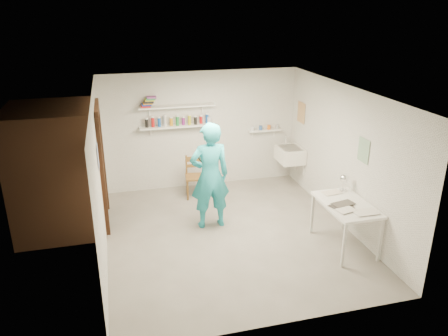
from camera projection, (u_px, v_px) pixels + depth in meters
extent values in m
cube|color=slate|center=(230.00, 235.00, 7.32)|extent=(4.00, 4.50, 0.02)
cube|color=silver|center=(231.00, 92.00, 6.46)|extent=(4.00, 4.50, 0.02)
cube|color=silver|center=(201.00, 130.00, 8.93)|extent=(4.00, 0.02, 2.40)
cube|color=silver|center=(284.00, 238.00, 4.84)|extent=(4.00, 0.02, 2.40)
cube|color=silver|center=(99.00, 180.00, 6.41)|extent=(0.02, 4.50, 2.40)
cube|color=silver|center=(345.00, 157.00, 7.36)|extent=(0.02, 4.50, 2.40)
cube|color=black|center=(102.00, 168.00, 7.44)|extent=(0.02, 0.90, 2.00)
cube|color=brown|center=(57.00, 169.00, 7.25)|extent=(1.40, 1.50, 2.10)
cube|color=brown|center=(96.00, 108.00, 7.07)|extent=(0.06, 1.05, 0.10)
cube|color=brown|center=(103.00, 179.00, 6.99)|extent=(0.06, 0.10, 2.00)
cube|color=brown|center=(103.00, 158.00, 7.90)|extent=(0.06, 0.10, 2.00)
cube|color=white|center=(178.00, 126.00, 8.64)|extent=(1.50, 0.22, 0.03)
cube|color=white|center=(177.00, 106.00, 8.50)|extent=(1.50, 0.22, 0.03)
cube|color=white|center=(265.00, 130.00, 9.20)|extent=(0.70, 0.14, 0.03)
cube|color=#334C7F|center=(98.00, 156.00, 6.34)|extent=(0.01, 0.28, 0.36)
cube|color=#995933|center=(301.00, 113.00, 8.86)|extent=(0.01, 0.34, 0.42)
cube|color=#3F724C|center=(364.00, 150.00, 6.75)|extent=(0.01, 0.30, 0.38)
cube|color=white|center=(290.00, 155.00, 9.02)|extent=(0.48, 0.60, 0.30)
imported|color=#24A5B5|center=(210.00, 176.00, 7.30)|extent=(0.69, 0.47, 1.85)
cylinder|color=beige|center=(207.00, 154.00, 7.39)|extent=(0.33, 0.05, 0.33)
cube|color=brown|center=(195.00, 177.00, 8.61)|extent=(0.44, 0.42, 0.84)
cube|color=white|center=(344.00, 225.00, 6.84)|extent=(0.68, 1.13, 0.75)
sphere|color=silver|center=(344.00, 178.00, 7.08)|extent=(0.14, 0.14, 0.14)
cylinder|color=black|center=(145.00, 123.00, 8.46)|extent=(0.06, 0.06, 0.17)
cylinder|color=red|center=(151.00, 123.00, 8.49)|extent=(0.06, 0.06, 0.17)
cylinder|color=blue|center=(158.00, 122.00, 8.52)|extent=(0.06, 0.06, 0.17)
cylinder|color=white|center=(165.00, 122.00, 8.55)|extent=(0.06, 0.06, 0.17)
cylinder|color=orange|center=(171.00, 122.00, 8.58)|extent=(0.06, 0.06, 0.17)
cylinder|color=#268C3F|center=(177.00, 121.00, 8.61)|extent=(0.06, 0.06, 0.17)
cylinder|color=#8C268C|center=(184.00, 121.00, 8.64)|extent=(0.06, 0.06, 0.17)
cylinder|color=gold|center=(190.00, 120.00, 8.67)|extent=(0.06, 0.06, 0.17)
cylinder|color=black|center=(196.00, 120.00, 8.70)|extent=(0.06, 0.06, 0.17)
cylinder|color=red|center=(203.00, 120.00, 8.73)|extent=(0.06, 0.06, 0.17)
cylinder|color=blue|center=(209.00, 119.00, 8.76)|extent=(0.06, 0.06, 0.17)
cube|color=red|center=(146.00, 107.00, 8.35)|extent=(0.18, 0.14, 0.03)
cube|color=#1933A5|center=(147.00, 105.00, 8.34)|extent=(0.18, 0.14, 0.03)
cube|color=orange|center=(148.00, 104.00, 8.34)|extent=(0.18, 0.14, 0.03)
cube|color=black|center=(149.00, 102.00, 8.33)|extent=(0.18, 0.14, 0.03)
cube|color=yellow|center=(150.00, 101.00, 8.33)|extent=(0.18, 0.14, 0.03)
cube|color=#338C4C|center=(151.00, 99.00, 8.32)|extent=(0.18, 0.14, 0.03)
cube|color=#8C3F8C|center=(151.00, 98.00, 8.32)|extent=(0.18, 0.14, 0.03)
cylinder|color=silver|center=(256.00, 128.00, 9.13)|extent=(0.07, 0.07, 0.09)
cylinder|color=#335999|center=(262.00, 128.00, 9.16)|extent=(0.07, 0.07, 0.09)
cylinder|color=orange|center=(268.00, 127.00, 9.19)|extent=(0.07, 0.07, 0.09)
cylinder|color=#999999|center=(274.00, 127.00, 9.22)|extent=(0.07, 0.07, 0.09)
cube|color=silver|center=(347.00, 203.00, 6.71)|extent=(0.30, 0.22, 0.00)
cube|color=#4C4742|center=(347.00, 203.00, 6.70)|extent=(0.30, 0.22, 0.00)
cube|color=beige|center=(347.00, 203.00, 6.70)|extent=(0.30, 0.22, 0.00)
cube|color=#383330|center=(347.00, 203.00, 6.70)|extent=(0.30, 0.22, 0.00)
cube|color=silver|center=(347.00, 202.00, 6.70)|extent=(0.30, 0.22, 0.00)
cube|color=silver|center=(347.00, 202.00, 6.70)|extent=(0.30, 0.22, 0.00)
cube|color=#4C4742|center=(347.00, 202.00, 6.70)|extent=(0.30, 0.22, 0.00)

